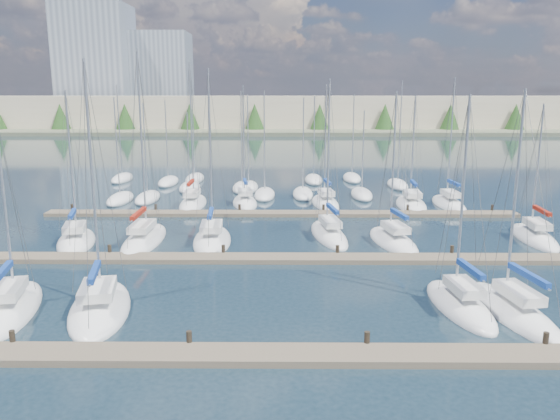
{
  "coord_description": "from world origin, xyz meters",
  "views": [
    {
      "loc": [
        0.28,
        -19.79,
        11.39
      ],
      "look_at": [
        0.0,
        14.0,
        4.0
      ],
      "focal_mm": 35.0,
      "sensor_mm": 36.0,
      "label": 1
    }
  ],
  "objects_px": {
    "sailboat_l": "(393,241)",
    "sailboat_h": "(76,241)",
    "sailboat_k": "(329,234)",
    "sailboat_r": "(449,204)",
    "sailboat_f": "(512,311)",
    "sailboat_j": "(212,240)",
    "sailboat_c": "(100,308)",
    "sailboat_n": "(193,203)",
    "sailboat_i": "(144,240)",
    "sailboat_o": "(245,202)",
    "sailboat_b": "(12,308)",
    "sailboat_q": "(411,204)",
    "sailboat_e": "(460,305)",
    "sailboat_m": "(534,237)",
    "sailboat_p": "(325,203)"
  },
  "relations": [
    {
      "from": "sailboat_i",
      "to": "sailboat_h",
      "type": "relative_size",
      "value": 1.24
    },
    {
      "from": "sailboat_l",
      "to": "sailboat_h",
      "type": "bearing_deg",
      "value": 170.97
    },
    {
      "from": "sailboat_b",
      "to": "sailboat_f",
      "type": "xyz_separation_m",
      "value": [
        26.25,
        -0.17,
        0.01
      ]
    },
    {
      "from": "sailboat_o",
      "to": "sailboat_n",
      "type": "bearing_deg",
      "value": 177.72
    },
    {
      "from": "sailboat_p",
      "to": "sailboat_b",
      "type": "distance_m",
      "value": 33.45
    },
    {
      "from": "sailboat_h",
      "to": "sailboat_j",
      "type": "bearing_deg",
      "value": -12.09
    },
    {
      "from": "sailboat_m",
      "to": "sailboat_k",
      "type": "distance_m",
      "value": 16.05
    },
    {
      "from": "sailboat_p",
      "to": "sailboat_l",
      "type": "distance_m",
      "value": 15.04
    },
    {
      "from": "sailboat_i",
      "to": "sailboat_r",
      "type": "xyz_separation_m",
      "value": [
        27.49,
        13.78,
        -0.0
      ]
    },
    {
      "from": "sailboat_r",
      "to": "sailboat_l",
      "type": "bearing_deg",
      "value": -122.79
    },
    {
      "from": "sailboat_p",
      "to": "sailboat_k",
      "type": "relative_size",
      "value": 0.98
    },
    {
      "from": "sailboat_k",
      "to": "sailboat_c",
      "type": "distance_m",
      "value": 20.18
    },
    {
      "from": "sailboat_q",
      "to": "sailboat_o",
      "type": "bearing_deg",
      "value": -178.5
    },
    {
      "from": "sailboat_f",
      "to": "sailboat_j",
      "type": "relative_size",
      "value": 0.89
    },
    {
      "from": "sailboat_l",
      "to": "sailboat_b",
      "type": "bearing_deg",
      "value": -158.94
    },
    {
      "from": "sailboat_b",
      "to": "sailboat_f",
      "type": "bearing_deg",
      "value": -13.05
    },
    {
      "from": "sailboat_p",
      "to": "sailboat_c",
      "type": "xyz_separation_m",
      "value": [
        -13.94,
        -27.75,
        -0.01
      ]
    },
    {
      "from": "sailboat_e",
      "to": "sailboat_n",
      "type": "xyz_separation_m",
      "value": [
        -18.71,
        26.78,
        0.01
      ]
    },
    {
      "from": "sailboat_i",
      "to": "sailboat_j",
      "type": "height_order",
      "value": "sailboat_i"
    },
    {
      "from": "sailboat_e",
      "to": "sailboat_f",
      "type": "bearing_deg",
      "value": -23.18
    },
    {
      "from": "sailboat_b",
      "to": "sailboat_n",
      "type": "bearing_deg",
      "value": 66.87
    },
    {
      "from": "sailboat_k",
      "to": "sailboat_r",
      "type": "relative_size",
      "value": 0.97
    },
    {
      "from": "sailboat_b",
      "to": "sailboat_k",
      "type": "relative_size",
      "value": 0.87
    },
    {
      "from": "sailboat_l",
      "to": "sailboat_q",
      "type": "bearing_deg",
      "value": 62.51
    },
    {
      "from": "sailboat_f",
      "to": "sailboat_n",
      "type": "bearing_deg",
      "value": 119.47
    },
    {
      "from": "sailboat_m",
      "to": "sailboat_b",
      "type": "relative_size",
      "value": 0.98
    },
    {
      "from": "sailboat_l",
      "to": "sailboat_f",
      "type": "distance_m",
      "value": 14.0
    },
    {
      "from": "sailboat_p",
      "to": "sailboat_k",
      "type": "height_order",
      "value": "sailboat_k"
    },
    {
      "from": "sailboat_l",
      "to": "sailboat_n",
      "type": "bearing_deg",
      "value": 132.05
    },
    {
      "from": "sailboat_e",
      "to": "sailboat_o",
      "type": "distance_m",
      "value": 30.5
    },
    {
      "from": "sailboat_l",
      "to": "sailboat_r",
      "type": "bearing_deg",
      "value": 49.68
    },
    {
      "from": "sailboat_o",
      "to": "sailboat_h",
      "type": "relative_size",
      "value": 1.04
    },
    {
      "from": "sailboat_q",
      "to": "sailboat_b",
      "type": "height_order",
      "value": "sailboat_q"
    },
    {
      "from": "sailboat_i",
      "to": "sailboat_r",
      "type": "height_order",
      "value": "sailboat_i"
    },
    {
      "from": "sailboat_n",
      "to": "sailboat_f",
      "type": "relative_size",
      "value": 1.21
    },
    {
      "from": "sailboat_n",
      "to": "sailboat_j",
      "type": "bearing_deg",
      "value": -75.38
    },
    {
      "from": "sailboat_q",
      "to": "sailboat_o",
      "type": "xyz_separation_m",
      "value": [
        -16.89,
        0.74,
        0.02
      ]
    },
    {
      "from": "sailboat_l",
      "to": "sailboat_h",
      "type": "relative_size",
      "value": 0.99
    },
    {
      "from": "sailboat_c",
      "to": "sailboat_n",
      "type": "xyz_separation_m",
      "value": [
        0.43,
        27.31,
        0.02
      ]
    },
    {
      "from": "sailboat_o",
      "to": "sailboat_r",
      "type": "distance_m",
      "value": 20.75
    },
    {
      "from": "sailboat_m",
      "to": "sailboat_c",
      "type": "bearing_deg",
      "value": -149.99
    },
    {
      "from": "sailboat_h",
      "to": "sailboat_k",
      "type": "bearing_deg",
      "value": -8.17
    },
    {
      "from": "sailboat_b",
      "to": "sailboat_c",
      "type": "bearing_deg",
      "value": -11.76
    },
    {
      "from": "sailboat_k",
      "to": "sailboat_l",
      "type": "xyz_separation_m",
      "value": [
        4.76,
        -1.89,
        -0.01
      ]
    },
    {
      "from": "sailboat_q",
      "to": "sailboat_e",
      "type": "relative_size",
      "value": 0.98
    },
    {
      "from": "sailboat_o",
      "to": "sailboat_f",
      "type": "height_order",
      "value": "sailboat_o"
    },
    {
      "from": "sailboat_p",
      "to": "sailboat_n",
      "type": "relative_size",
      "value": 0.86
    },
    {
      "from": "sailboat_m",
      "to": "sailboat_h",
      "type": "distance_m",
      "value": 35.53
    },
    {
      "from": "sailboat_i",
      "to": "sailboat_l",
      "type": "xyz_separation_m",
      "value": [
        19.12,
        -0.22,
        -0.01
      ]
    },
    {
      "from": "sailboat_l",
      "to": "sailboat_c",
      "type": "bearing_deg",
      "value": -153.1
    }
  ]
}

